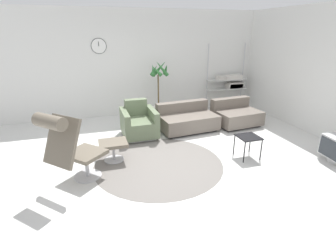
{
  "coord_description": "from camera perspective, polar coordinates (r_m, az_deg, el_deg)",
  "views": [
    {
      "loc": [
        -1.27,
        -4.41,
        2.25
      ],
      "look_at": [
        0.1,
        0.03,
        0.55
      ],
      "focal_mm": 28.0,
      "sensor_mm": 36.0,
      "label": 1
    }
  ],
  "objects": [
    {
      "name": "couch_low",
      "position": [
        6.27,
        4.14,
        1.31
      ],
      "size": [
        1.4,
        0.96,
        0.63
      ],
      "rotation": [
        0.0,
        0.0,
        3.24
      ],
      "color": "black",
      "rests_on": "ground_plane"
    },
    {
      "name": "wall_back",
      "position": [
        7.36,
        -7.31,
        13.31
      ],
      "size": [
        12.0,
        0.09,
        2.8
      ],
      "color": "silver",
      "rests_on": "ground_plane"
    },
    {
      "name": "armchair_red",
      "position": [
        5.88,
        -6.37,
        0.53
      ],
      "size": [
        0.74,
        0.85,
        0.78
      ],
      "rotation": [
        0.0,
        0.0,
        3.15
      ],
      "color": "silver",
      "rests_on": "ground_plane"
    },
    {
      "name": "ottoman",
      "position": [
        4.85,
        -11.84,
        -4.36
      ],
      "size": [
        0.5,
        0.43,
        0.37
      ],
      "color": "#BCBCC1",
      "rests_on": "ground_plane"
    },
    {
      "name": "wall_right",
      "position": [
        6.61,
        30.78,
        9.94
      ],
      "size": [
        0.06,
        12.0,
        2.8
      ],
      "color": "silver",
      "rests_on": "ground_plane"
    },
    {
      "name": "shelf_unit",
      "position": [
        8.21,
        13.55,
        9.23
      ],
      "size": [
        1.25,
        0.28,
        1.9
      ],
      "color": "#BCBCC1",
      "rests_on": "ground_plane"
    },
    {
      "name": "potted_plant",
      "position": [
        6.99,
        -1.99,
        7.26
      ],
      "size": [
        0.51,
        0.54,
        1.57
      ],
      "color": "silver",
      "rests_on": "ground_plane"
    },
    {
      "name": "ground_plane",
      "position": [
        5.11,
        -1.0,
        -6.02
      ],
      "size": [
        12.0,
        12.0,
        0.0
      ],
      "primitive_type": "plane",
      "color": "silver"
    },
    {
      "name": "round_rug",
      "position": [
        4.75,
        -2.06,
        -8.18
      ],
      "size": [
        2.29,
        2.29,
        0.01
      ],
      "color": "slate",
      "rests_on": "ground_plane"
    },
    {
      "name": "lounge_chair",
      "position": [
        4.08,
        -20.91,
        -3.41
      ],
      "size": [
        1.0,
        0.99,
        1.21
      ],
      "rotation": [
        0.0,
        0.0,
        -0.8
      ],
      "color": "#BCBCC1",
      "rests_on": "ground_plane"
    },
    {
      "name": "couch_second",
      "position": [
        6.81,
        14.53,
        2.26
      ],
      "size": [
        1.14,
        0.93,
        0.63
      ],
      "rotation": [
        0.0,
        0.0,
        3.24
      ],
      "color": "black",
      "rests_on": "ground_plane"
    },
    {
      "name": "side_table",
      "position": [
        5.05,
        17.07,
        -2.69
      ],
      "size": [
        0.39,
        0.39,
        0.42
      ],
      "color": "black",
      "rests_on": "ground_plane"
    }
  ]
}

